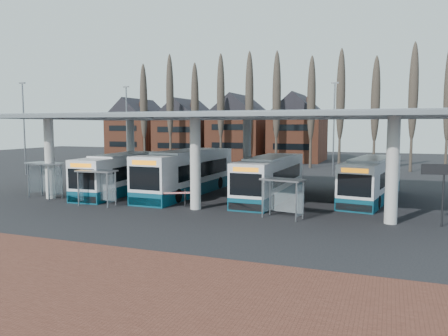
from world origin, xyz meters
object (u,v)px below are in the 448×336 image
at_px(shelter_0, 46,172).
at_px(bus_3, 372,180).
at_px(shelter_1, 98,180).
at_px(shelter_2, 284,189).
at_px(bus_1, 188,173).
at_px(bus_2, 271,178).
at_px(bus_0, 124,174).

bearing_deg(shelter_0, bus_3, 30.70).
xyz_separation_m(shelter_1, shelter_2, (12.88, 0.50, -0.07)).
distance_m(bus_1, shelter_0, 10.78).
bearing_deg(shelter_2, bus_2, 123.32).
distance_m(bus_0, bus_3, 19.56).
height_order(bus_0, shelter_2, bus_0).
xyz_separation_m(bus_1, bus_2, (6.84, 0.16, -0.16)).
relative_size(bus_3, shelter_0, 3.68).
bearing_deg(bus_3, shelter_1, -143.83).
bearing_deg(bus_3, shelter_0, -152.79).
bearing_deg(bus_0, bus_2, 2.49).
height_order(bus_2, shelter_2, bus_2).
relative_size(bus_2, bus_3, 1.00).
relative_size(bus_1, bus_2, 1.11).
distance_m(shelter_0, shelter_2, 18.60).
height_order(bus_2, shelter_0, bus_2).
xyz_separation_m(bus_0, bus_3, (19.25, 3.44, -0.02)).
distance_m(bus_3, shelter_1, 19.78).
bearing_deg(shelter_0, shelter_1, -1.02).
relative_size(bus_2, shelter_1, 4.27).
height_order(bus_1, bus_2, bus_1).
xyz_separation_m(bus_3, shelter_2, (-4.65, -8.66, 0.23)).
bearing_deg(shelter_1, bus_2, 30.66).
bearing_deg(bus_2, bus_0, -172.61).
bearing_deg(shelter_1, bus_3, 24.02).
relative_size(bus_0, shelter_1, 4.30).
bearing_deg(bus_0, shelter_1, -77.00).
xyz_separation_m(bus_0, bus_2, (12.09, 1.33, -0.00)).
bearing_deg(bus_1, bus_3, 10.48).
relative_size(bus_3, shelter_2, 4.21).
height_order(bus_0, bus_3, bus_0).
bearing_deg(bus_1, shelter_2, -33.03).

